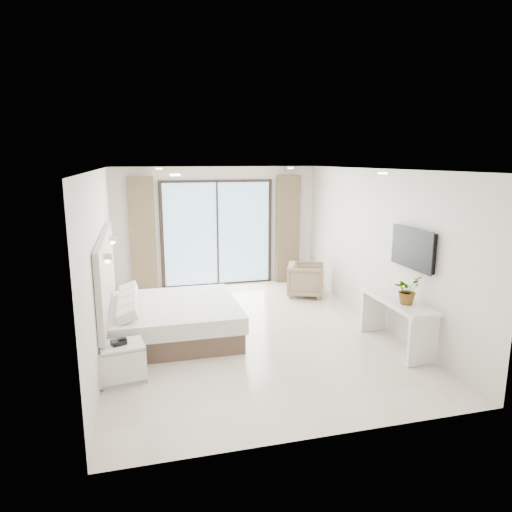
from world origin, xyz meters
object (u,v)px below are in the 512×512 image
object	(u,v)px
console_desk	(397,312)
armchair	(306,278)
bed	(172,320)
nightstand	(123,362)

from	to	relation	value
console_desk	armchair	world-z (taller)	console_desk
armchair	console_desk	bearing A→B (deg)	-150.31
bed	console_desk	distance (m)	3.56
bed	armchair	xyz separation A→B (m)	(2.94, 1.66, 0.08)
nightstand	armchair	distance (m)	4.74
bed	armchair	distance (m)	3.38
bed	console_desk	bearing A→B (deg)	-20.62
bed	console_desk	xyz separation A→B (m)	(3.32, -1.25, 0.26)
nightstand	console_desk	size ratio (longest dim) A/B	0.40
console_desk	nightstand	bearing A→B (deg)	-178.90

